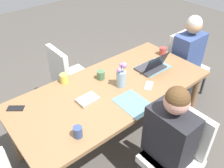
{
  "coord_description": "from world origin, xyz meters",
  "views": [
    {
      "loc": [
        1.25,
        1.5,
        2.23
      ],
      "look_at": [
        0.0,
        0.0,
        0.8
      ],
      "focal_mm": 38.53,
      "sensor_mm": 36.0,
      "label": 1
    }
  ],
  "objects_px": {
    "person_far_left_near": "(167,149)",
    "phone_silver": "(149,86)",
    "flower_vase": "(121,76)",
    "coffee_mug_centre_right": "(101,75)",
    "person_head_left_left_mid": "(186,64)",
    "laptop_head_left_left_mid": "(152,66)",
    "chair_far_left_near": "(177,151)",
    "dining_table": "(112,94)",
    "coffee_mug_centre_left": "(78,132)",
    "phone_black": "(16,108)",
    "coffee_mug_near_left": "(163,51)",
    "chair_near_left_far": "(68,75)",
    "book_red_cover": "(88,100)",
    "coffee_mug_near_right": "(64,78)",
    "chair_head_left_left_mid": "(184,62)"
  },
  "relations": [
    {
      "from": "dining_table",
      "to": "laptop_head_left_left_mid",
      "type": "height_order",
      "value": "laptop_head_left_left_mid"
    },
    {
      "from": "person_head_left_left_mid",
      "to": "coffee_mug_near_left",
      "type": "xyz_separation_m",
      "value": [
        0.38,
        -0.13,
        0.27
      ]
    },
    {
      "from": "person_far_left_near",
      "to": "flower_vase",
      "type": "xyz_separation_m",
      "value": [
        -0.1,
        -0.73,
        0.34
      ]
    },
    {
      "from": "coffee_mug_near_right",
      "to": "coffee_mug_centre_left",
      "type": "relative_size",
      "value": 1.02
    },
    {
      "from": "coffee_mug_near_left",
      "to": "phone_black",
      "type": "xyz_separation_m",
      "value": [
        1.8,
        -0.2,
        -0.04
      ]
    },
    {
      "from": "coffee_mug_near_left",
      "to": "phone_black",
      "type": "distance_m",
      "value": 1.82
    },
    {
      "from": "person_head_left_left_mid",
      "to": "coffee_mug_centre_right",
      "type": "relative_size",
      "value": 12.52
    },
    {
      "from": "chair_far_left_near",
      "to": "dining_table",
      "type": "bearing_deg",
      "value": -85.34
    },
    {
      "from": "person_head_left_left_mid",
      "to": "coffee_mug_centre_left",
      "type": "xyz_separation_m",
      "value": [
        1.92,
        0.32,
        0.27
      ]
    },
    {
      "from": "flower_vase",
      "to": "phone_black",
      "type": "distance_m",
      "value": 1.04
    },
    {
      "from": "person_head_left_left_mid",
      "to": "book_red_cover",
      "type": "bearing_deg",
      "value": 0.13
    },
    {
      "from": "person_far_left_near",
      "to": "phone_silver",
      "type": "relative_size",
      "value": 7.97
    },
    {
      "from": "person_far_left_near",
      "to": "chair_near_left_far",
      "type": "distance_m",
      "value": 1.58
    },
    {
      "from": "book_red_cover",
      "to": "chair_near_left_far",
      "type": "bearing_deg",
      "value": -108.51
    },
    {
      "from": "dining_table",
      "to": "flower_vase",
      "type": "bearing_deg",
      "value": 162.57
    },
    {
      "from": "person_far_left_near",
      "to": "person_head_left_left_mid",
      "type": "xyz_separation_m",
      "value": [
        -1.31,
        -0.76,
        0.0
      ]
    },
    {
      "from": "phone_black",
      "to": "coffee_mug_near_left",
      "type": "bearing_deg",
      "value": 32.92
    },
    {
      "from": "person_head_left_left_mid",
      "to": "laptop_head_left_left_mid",
      "type": "bearing_deg",
      "value": 1.59
    },
    {
      "from": "flower_vase",
      "to": "book_red_cover",
      "type": "distance_m",
      "value": 0.42
    },
    {
      "from": "book_red_cover",
      "to": "coffee_mug_centre_right",
      "type": "bearing_deg",
      "value": -148.09
    },
    {
      "from": "chair_near_left_far",
      "to": "coffee_mug_near_right",
      "type": "height_order",
      "value": "chair_near_left_far"
    },
    {
      "from": "flower_vase",
      "to": "laptop_head_left_left_mid",
      "type": "bearing_deg",
      "value": -179.26
    },
    {
      "from": "laptop_head_left_left_mid",
      "to": "phone_silver",
      "type": "distance_m",
      "value": 0.32
    },
    {
      "from": "laptop_head_left_left_mid",
      "to": "coffee_mug_near_left",
      "type": "height_order",
      "value": "laptop_head_left_left_mid"
    },
    {
      "from": "chair_far_left_near",
      "to": "chair_head_left_left_mid",
      "type": "bearing_deg",
      "value": -145.37
    },
    {
      "from": "chair_far_left_near",
      "to": "chair_head_left_left_mid",
      "type": "relative_size",
      "value": 1.0
    },
    {
      "from": "person_far_left_near",
      "to": "laptop_head_left_left_mid",
      "type": "relative_size",
      "value": 3.73
    },
    {
      "from": "coffee_mug_near_left",
      "to": "coffee_mug_centre_right",
      "type": "distance_m",
      "value": 0.92
    },
    {
      "from": "person_head_left_left_mid",
      "to": "laptop_head_left_left_mid",
      "type": "xyz_separation_m",
      "value": [
        0.73,
        0.02,
        0.26
      ]
    },
    {
      "from": "person_head_left_left_mid",
      "to": "coffee_mug_near_right",
      "type": "height_order",
      "value": "person_head_left_left_mid"
    },
    {
      "from": "person_head_left_left_mid",
      "to": "chair_near_left_far",
      "type": "xyz_separation_m",
      "value": [
        1.35,
        -0.82,
        -0.03
      ]
    },
    {
      "from": "flower_vase",
      "to": "coffee_mug_centre_right",
      "type": "relative_size",
      "value": 2.99
    },
    {
      "from": "person_head_left_left_mid",
      "to": "coffee_mug_near_right",
      "type": "bearing_deg",
      "value": -13.76
    },
    {
      "from": "coffee_mug_centre_right",
      "to": "coffee_mug_near_right",
      "type": "bearing_deg",
      "value": -29.81
    },
    {
      "from": "coffee_mug_near_right",
      "to": "book_red_cover",
      "type": "relative_size",
      "value": 0.5
    },
    {
      "from": "coffee_mug_near_left",
      "to": "coffee_mug_centre_left",
      "type": "xyz_separation_m",
      "value": [
        1.54,
        0.45,
        0.0
      ]
    },
    {
      "from": "coffee_mug_centre_left",
      "to": "phone_black",
      "type": "bearing_deg",
      "value": -67.97
    },
    {
      "from": "flower_vase",
      "to": "coffee_mug_near_left",
      "type": "relative_size",
      "value": 2.97
    },
    {
      "from": "coffee_mug_centre_right",
      "to": "laptop_head_left_left_mid",
      "type": "bearing_deg",
      "value": 157.98
    },
    {
      "from": "chair_head_left_left_mid",
      "to": "phone_silver",
      "type": "height_order",
      "value": "chair_head_left_left_mid"
    },
    {
      "from": "coffee_mug_centre_left",
      "to": "book_red_cover",
      "type": "xyz_separation_m",
      "value": [
        -0.31,
        -0.31,
        -0.03
      ]
    },
    {
      "from": "coffee_mug_near_right",
      "to": "phone_silver",
      "type": "height_order",
      "value": "coffee_mug_near_right"
    },
    {
      "from": "chair_near_left_far",
      "to": "phone_black",
      "type": "relative_size",
      "value": 6.0
    },
    {
      "from": "chair_far_left_near",
      "to": "coffee_mug_centre_right",
      "type": "distance_m",
      "value": 1.07
    },
    {
      "from": "flower_vase",
      "to": "phone_silver",
      "type": "relative_size",
      "value": 1.9
    },
    {
      "from": "dining_table",
      "to": "chair_near_left_far",
      "type": "distance_m",
      "value": 0.83
    },
    {
      "from": "chair_far_left_near",
      "to": "book_red_cover",
      "type": "relative_size",
      "value": 4.5
    },
    {
      "from": "person_far_left_near",
      "to": "coffee_mug_centre_right",
      "type": "height_order",
      "value": "person_far_left_near"
    },
    {
      "from": "coffee_mug_centre_left",
      "to": "phone_silver",
      "type": "relative_size",
      "value": 0.66
    },
    {
      "from": "flower_vase",
      "to": "laptop_head_left_left_mid",
      "type": "height_order",
      "value": "flower_vase"
    }
  ]
}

